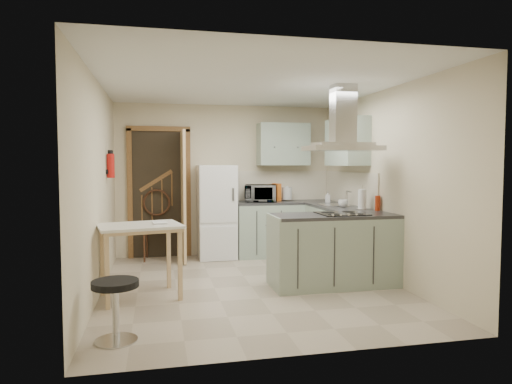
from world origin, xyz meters
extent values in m
plane|color=tan|center=(0.00, 0.00, 0.00)|extent=(4.20, 4.20, 0.00)
plane|color=silver|center=(0.00, 0.00, 2.50)|extent=(4.20, 4.20, 0.00)
plane|color=beige|center=(0.00, 2.10, 1.25)|extent=(3.60, 0.00, 3.60)
plane|color=beige|center=(-1.80, 0.00, 1.25)|extent=(0.00, 4.20, 4.20)
plane|color=beige|center=(1.80, 0.00, 1.25)|extent=(0.00, 4.20, 4.20)
cube|color=brown|center=(-1.10, 2.07, 1.05)|extent=(1.10, 0.12, 2.10)
cube|color=white|center=(-0.20, 1.80, 0.75)|extent=(0.60, 0.60, 1.50)
cube|color=#9EB2A0|center=(0.66, 1.80, 0.45)|extent=(1.08, 0.60, 0.90)
cube|color=#9EB2A0|center=(1.50, 1.12, 0.45)|extent=(0.60, 1.95, 0.90)
cube|color=beige|center=(0.96, 2.09, 1.15)|extent=(1.68, 0.02, 0.50)
cube|color=#9EB2A0|center=(0.95, 1.93, 1.85)|extent=(0.85, 0.35, 0.70)
cube|color=#9EB2A0|center=(1.62, 0.85, 1.85)|extent=(0.35, 0.90, 0.70)
cube|color=#9EB2A0|center=(1.02, -0.18, 0.45)|extent=(1.55, 0.65, 0.90)
cube|color=black|center=(1.12, -0.18, 0.91)|extent=(0.58, 0.50, 0.01)
cube|color=silver|center=(1.12, -0.18, 1.72)|extent=(0.90, 0.55, 0.10)
cube|color=silver|center=(1.50, 0.95, 0.91)|extent=(0.45, 0.40, 0.01)
cylinder|color=#B2140F|center=(-1.74, 0.90, 1.50)|extent=(0.10, 0.10, 0.32)
cube|color=#D5B683|center=(-1.33, -0.22, 0.42)|extent=(1.02, 0.84, 0.84)
cube|color=#4E2B1A|center=(-1.15, 1.86, 0.51)|extent=(0.49, 0.49, 1.01)
cylinder|color=black|center=(-1.49, -1.48, 0.27)|extent=(0.43, 0.43, 0.54)
imported|color=black|center=(0.53, 1.79, 1.04)|extent=(0.58, 0.46, 0.28)
cylinder|color=silver|center=(1.02, 1.92, 1.02)|extent=(0.18, 0.18, 0.25)
cube|color=orange|center=(0.83, 1.93, 1.05)|extent=(0.12, 0.21, 0.29)
imported|color=#ADADB9|center=(1.56, 1.43, 0.99)|extent=(0.10, 0.11, 0.18)
cylinder|color=white|center=(1.62, 0.30, 1.04)|extent=(0.13, 0.13, 0.29)
imported|color=white|center=(1.49, 0.64, 0.95)|extent=(0.15, 0.15, 0.11)
cylinder|color=#B02E0F|center=(1.75, 0.09, 1.00)|extent=(0.09, 0.09, 0.20)
imported|color=#963D32|center=(-1.19, -0.17, 0.89)|extent=(0.18, 0.23, 0.10)
camera|label=1|loc=(-1.13, -5.50, 1.54)|focal=32.00mm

